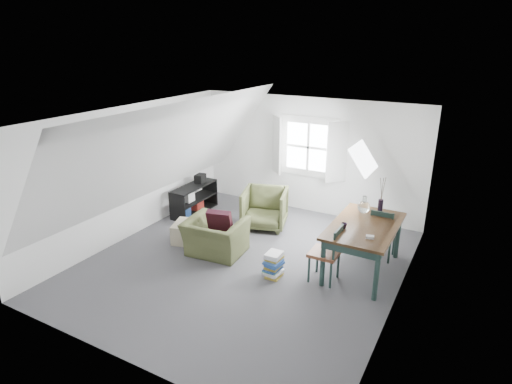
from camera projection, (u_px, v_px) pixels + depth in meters
The scene contains 24 objects.
floor at pixel (245, 262), 7.35m from camera, with size 5.50×5.50×0.00m, color #4C4B50.
ceiling at pixel (244, 117), 6.51m from camera, with size 5.50×5.50×0.00m, color white.
wall_back at pixel (309, 156), 9.20m from camera, with size 5.00×5.00×0.00m, color white.
wall_front at pixel (117, 270), 4.66m from camera, with size 5.00×5.00×0.00m, color white.
wall_left at pixel (130, 172), 8.06m from camera, with size 5.50×5.50×0.00m, color white.
wall_right at pixel (403, 225), 5.80m from camera, with size 5.50×5.50×0.00m, color white.
slope_left at pixel (167, 151), 7.45m from camera, with size 5.50×5.50×0.00m, color white.
slope_right at pixel (338, 178), 6.05m from camera, with size 5.50×5.50×0.00m, color white.
dormer_window at pixel (308, 148), 9.07m from camera, with size 1.71×0.35×1.30m.
skylight at pixel (363, 158), 7.13m from camera, with size 0.55×0.75×0.04m, color white.
armchair_near at pixel (216, 253), 7.66m from camera, with size 1.00×0.87×0.65m, color #464C2A.
armchair_far at pixel (264, 226), 8.76m from camera, with size 0.85×0.88×0.80m, color #464C2A.
throw_pillow at pixel (220, 221), 7.60m from camera, with size 0.44×0.12×0.44m, color #330E1A.
ottoman at pixel (189, 232), 8.08m from camera, with size 0.55×0.55×0.37m, color tan.
dining_table at pixel (364, 231), 6.86m from camera, with size 1.00×1.66×0.83m.
demijohn at pixel (364, 207), 7.22m from camera, with size 0.21×0.21×0.30m.
vase_twigs at pixel (380, 206), 7.18m from camera, with size 0.08×0.09×0.66m.
cup at pixel (344, 228), 6.69m from camera, with size 0.09×0.09×0.09m, color black.
paper_box at pixel (370, 237), 6.35m from camera, with size 0.12×0.08×0.04m, color white.
dining_chair_far at pixel (382, 232), 7.36m from camera, with size 0.44×0.44×0.93m.
dining_chair_near at pixel (327, 253), 6.65m from camera, with size 0.44×0.44×0.94m.
media_shelf at pixel (193, 201), 9.36m from camera, with size 0.41×1.22×0.62m.
electronics_box at pixel (200, 179), 9.45m from camera, with size 0.18×0.25×0.20m, color black.
magazine_stack at pixel (274, 265), 6.86m from camera, with size 0.31×0.36×0.41m.
Camera 1 is at (3.30, -5.61, 3.63)m, focal length 30.00 mm.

